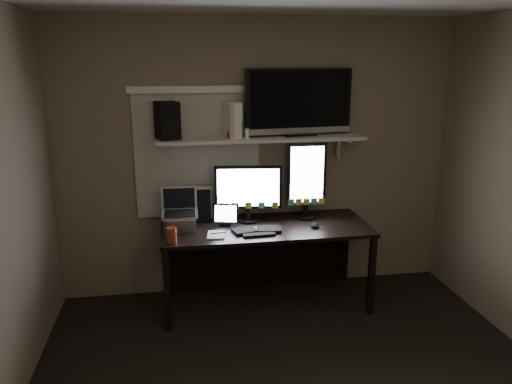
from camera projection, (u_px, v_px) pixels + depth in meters
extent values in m
plane|color=#766954|center=(258.00, 159.00, 4.55)|extent=(3.60, 0.00, 3.60)
cube|color=beige|center=(198.00, 156.00, 4.43)|extent=(1.10, 0.02, 1.10)
cube|color=black|center=(265.00, 228.00, 4.33)|extent=(1.80, 0.75, 0.03)
cube|color=black|center=(258.00, 252.00, 4.77)|extent=(1.80, 0.02, 0.70)
cube|color=black|center=(167.00, 290.00, 3.97)|extent=(0.05, 0.05, 0.70)
cube|color=black|center=(371.00, 275.00, 4.25)|extent=(0.05, 0.05, 0.70)
cube|color=black|center=(167.00, 258.00, 4.61)|extent=(0.05, 0.05, 0.70)
cube|color=black|center=(345.00, 247.00, 4.88)|extent=(0.05, 0.05, 0.70)
cube|color=beige|center=(262.00, 138.00, 4.33)|extent=(1.80, 0.35, 0.03)
cube|color=black|center=(248.00, 193.00, 4.39)|extent=(0.60, 0.14, 0.52)
cube|color=black|center=(306.00, 180.00, 4.46)|extent=(0.35, 0.08, 0.70)
cube|color=black|center=(257.00, 230.00, 4.19)|extent=(0.42, 0.19, 0.03)
ellipsoid|color=black|center=(315.00, 225.00, 4.29)|extent=(0.07, 0.11, 0.04)
cube|color=beige|center=(216.00, 235.00, 4.09)|extent=(0.17, 0.21, 0.01)
cube|color=black|center=(225.00, 215.00, 4.32)|extent=(0.24, 0.15, 0.20)
cube|color=black|center=(196.00, 204.00, 4.42)|extent=(0.25, 0.11, 0.31)
cube|color=#B2B2B7|center=(180.00, 210.00, 4.19)|extent=(0.31, 0.26, 0.34)
cylinder|color=maroon|center=(172.00, 235.00, 3.93)|extent=(0.11, 0.11, 0.12)
cube|color=black|center=(299.00, 102.00, 4.33)|extent=(0.97, 0.28, 0.58)
cube|color=silver|center=(232.00, 120.00, 4.26)|extent=(0.15, 0.26, 0.30)
cube|color=black|center=(167.00, 121.00, 4.16)|extent=(0.23, 0.25, 0.31)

